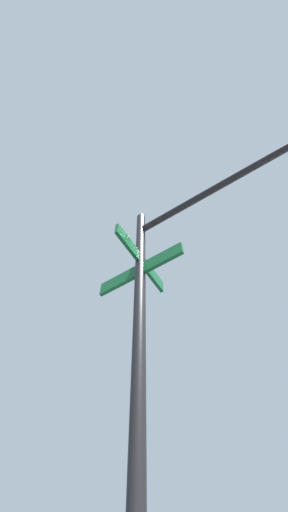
{
  "coord_description": "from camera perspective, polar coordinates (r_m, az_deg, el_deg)",
  "views": [
    {
      "loc": [
        -4.76,
        -6.89,
        1.11
      ],
      "look_at": [
        -6.42,
        -7.25,
        3.77
      ],
      "focal_mm": 23.84,
      "sensor_mm": 36.0,
      "label": 1
    }
  ],
  "objects": [
    {
      "name": "traffic_signal_near",
      "position": [
        3.43,
        16.52,
        3.85
      ],
      "size": [
        1.52,
        3.21,
        5.63
      ],
      "color": "black",
      "rests_on": "ground_plane"
    }
  ]
}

